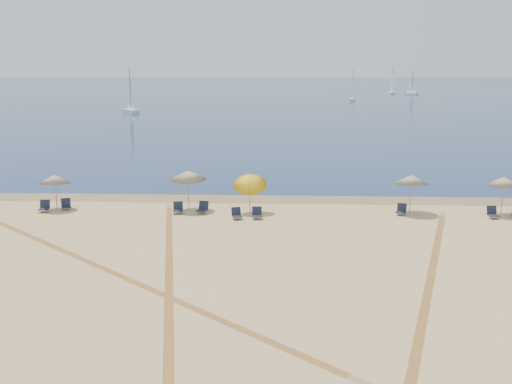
% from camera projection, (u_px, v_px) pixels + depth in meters
% --- Properties ---
extents(ground, '(160.00, 160.00, 0.00)m').
position_uv_depth(ground, '(224.00, 384.00, 16.84)').
color(ground, tan).
rests_on(ground, ground).
extents(ocean, '(500.00, 500.00, 0.00)m').
position_uv_depth(ocean, '(279.00, 88.00, 236.66)').
color(ocean, '#0C2151').
rests_on(ocean, ground).
extents(wet_sand, '(500.00, 500.00, 0.00)m').
position_uv_depth(wet_sand, '(259.00, 198.00, 40.28)').
color(wet_sand, olive).
rests_on(wet_sand, ground).
extents(umbrella_1, '(1.95, 1.99, 2.27)m').
position_uv_depth(umbrella_1, '(55.00, 179.00, 37.00)').
color(umbrella_1, gray).
rests_on(umbrella_1, ground).
extents(umbrella_2, '(2.26, 2.29, 2.54)m').
position_uv_depth(umbrella_2, '(188.00, 175.00, 36.73)').
color(umbrella_2, gray).
rests_on(umbrella_2, ground).
extents(umbrella_3, '(2.04, 2.11, 2.71)m').
position_uv_depth(umbrella_3, '(250.00, 181.00, 36.01)').
color(umbrella_3, gray).
rests_on(umbrella_3, ground).
extents(umbrella_4, '(2.16, 2.20, 2.45)m').
position_uv_depth(umbrella_4, '(411.00, 179.00, 35.96)').
color(umbrella_4, gray).
rests_on(umbrella_4, ground).
extents(umbrella_5, '(1.91, 1.91, 2.39)m').
position_uv_depth(umbrella_5, '(504.00, 181.00, 35.52)').
color(umbrella_5, gray).
rests_on(umbrella_5, ground).
extents(chair_2, '(0.67, 0.76, 0.71)m').
position_uv_depth(chair_2, '(44.00, 207.00, 36.63)').
color(chair_2, black).
rests_on(chair_2, ground).
extents(chair_3, '(0.77, 0.83, 0.69)m').
position_uv_depth(chair_3, '(66.00, 205.00, 37.17)').
color(chair_3, black).
rests_on(chair_3, ground).
extents(chair_4, '(0.68, 0.76, 0.70)m').
position_uv_depth(chair_4, '(178.00, 208.00, 36.21)').
color(chair_4, black).
rests_on(chair_4, ground).
extents(chair_5, '(0.75, 0.83, 0.72)m').
position_uv_depth(chair_5, '(203.00, 208.00, 36.26)').
color(chair_5, black).
rests_on(chair_5, ground).
extents(chair_6, '(0.72, 0.78, 0.67)m').
position_uv_depth(chair_6, '(237.00, 214.00, 34.90)').
color(chair_6, black).
rests_on(chair_6, ground).
extents(chair_7, '(0.64, 0.73, 0.69)m').
position_uv_depth(chair_7, '(257.00, 214.00, 34.95)').
color(chair_7, black).
rests_on(chair_7, ground).
extents(chair_8, '(0.76, 0.81, 0.67)m').
position_uv_depth(chair_8, '(401.00, 210.00, 35.86)').
color(chair_8, black).
rests_on(chair_8, ground).
extents(chair_9, '(0.64, 0.73, 0.70)m').
position_uv_depth(chair_9, '(493.00, 213.00, 35.10)').
color(chair_9, black).
rests_on(chair_9, ground).
extents(sailboat_0, '(3.56, 5.16, 7.66)m').
position_uv_depth(sailboat_0, '(412.00, 87.00, 181.47)').
color(sailboat_0, white).
rests_on(sailboat_0, ocean).
extents(sailboat_1, '(1.45, 5.46, 8.10)m').
position_uv_depth(sailboat_1, '(392.00, 86.00, 185.17)').
color(sailboat_1, white).
rests_on(sailboat_1, ocean).
extents(sailboat_2, '(4.25, 5.66, 8.55)m').
position_uv_depth(sailboat_2, '(131.00, 99.00, 112.25)').
color(sailboat_2, white).
rests_on(sailboat_2, ocean).
extents(sailboat_3, '(1.97, 5.47, 7.96)m').
position_uv_depth(sailboat_3, '(353.00, 91.00, 150.23)').
color(sailboat_3, white).
rests_on(sailboat_3, ocean).
extents(tire_tracks, '(51.44, 41.09, 0.00)m').
position_uv_depth(tire_tracks, '(225.00, 283.00, 24.70)').
color(tire_tracks, tan).
rests_on(tire_tracks, ground).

